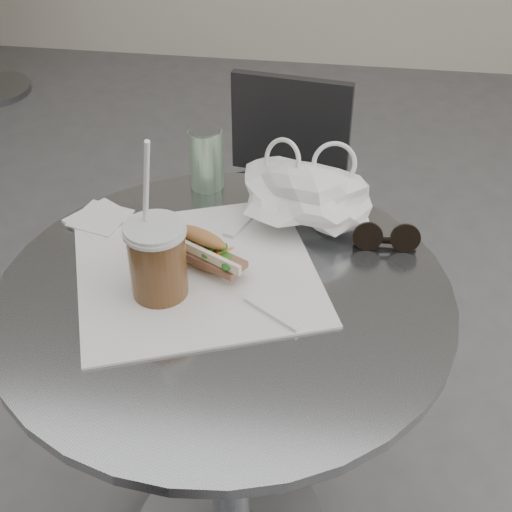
# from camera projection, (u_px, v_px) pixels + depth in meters

# --- Properties ---
(cafe_table) EXTENTS (0.76, 0.76, 0.74)m
(cafe_table) POSITION_uv_depth(u_px,v_px,m) (228.00, 402.00, 1.34)
(cafe_table) COLOR slate
(cafe_table) RESTS_ON ground
(chair_far) EXTENTS (0.40, 0.43, 0.76)m
(chair_far) POSITION_uv_depth(u_px,v_px,m) (274.00, 245.00, 1.94)
(chair_far) COLOR #2F2F32
(chair_far) RESTS_ON ground
(sandwich_paper) EXTENTS (0.51, 0.49, 0.00)m
(sandwich_paper) POSITION_uv_depth(u_px,v_px,m) (197.00, 272.00, 1.21)
(sandwich_paper) COLOR white
(sandwich_paper) RESTS_ON cafe_table
(banh_mi) EXTENTS (0.21, 0.17, 0.07)m
(banh_mi) POSITION_uv_depth(u_px,v_px,m) (202.00, 250.00, 1.20)
(banh_mi) COLOR #AA7240
(banh_mi) RESTS_ON sandwich_paper
(iced_coffee) EXTENTS (0.10, 0.10, 0.29)m
(iced_coffee) POSITION_uv_depth(u_px,v_px,m) (157.00, 259.00, 1.13)
(iced_coffee) COLOR brown
(iced_coffee) RESTS_ON cafe_table
(sunglasses) EXTENTS (0.12, 0.03, 0.05)m
(sunglasses) POSITION_uv_depth(u_px,v_px,m) (386.00, 239.00, 1.25)
(sunglasses) COLOR black
(sunglasses) RESTS_ON cafe_table
(plastic_bag) EXTENTS (0.27, 0.23, 0.11)m
(plastic_bag) POSITION_uv_depth(u_px,v_px,m) (306.00, 197.00, 1.30)
(plastic_bag) COLOR white
(plastic_bag) RESTS_ON cafe_table
(napkin_stack) EXTENTS (0.14, 0.14, 0.01)m
(napkin_stack) POSITION_uv_depth(u_px,v_px,m) (101.00, 219.00, 1.33)
(napkin_stack) COLOR white
(napkin_stack) RESTS_ON cafe_table
(drink_can) EXTENTS (0.07, 0.07, 0.13)m
(drink_can) POSITION_uv_depth(u_px,v_px,m) (206.00, 158.00, 1.40)
(drink_can) COLOR #62A96C
(drink_can) RESTS_ON cafe_table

